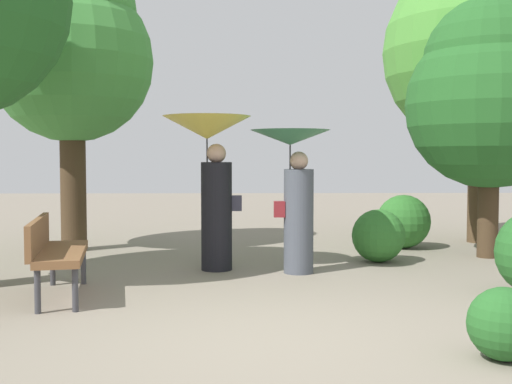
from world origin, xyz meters
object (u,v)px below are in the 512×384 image
tree_mid_left (71,45)px  tree_near_right (490,92)px  person_right (294,179)px  park_bench (54,249)px  person_left (211,161)px  tree_mid_right (484,35)px

tree_mid_left → tree_near_right: bearing=-7.6°
person_right → park_bench: (-2.61, -1.34, -0.68)m
park_bench → person_right: bearing=-73.5°
person_right → tree_near_right: 3.37m
person_left → tree_mid_right: tree_mid_right is taller
park_bench → tree_mid_left: 4.34m
tree_near_right → person_right: bearing=-158.0°
tree_near_right → tree_mid_right: tree_mid_right is taller
person_left → tree_mid_right: (4.48, 2.57, 2.10)m
person_left → person_right: bearing=-110.9°
tree_mid_right → park_bench: bearing=-145.5°
tree_mid_left → park_bench: bearing=-78.6°
person_left → park_bench: person_left is taller
person_left → tree_mid_left: 3.36m
tree_mid_left → tree_mid_right: size_ratio=0.87×
person_right → tree_mid_right: size_ratio=0.33×
park_bench → tree_mid_left: (-0.68, 3.35, 2.67)m
person_left → tree_mid_right: 5.58m
person_left → tree_near_right: (3.97, 0.94, 0.98)m
park_bench → tree_mid_right: 7.92m
person_right → park_bench: 3.01m
tree_mid_left → tree_mid_right: tree_mid_right is taller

